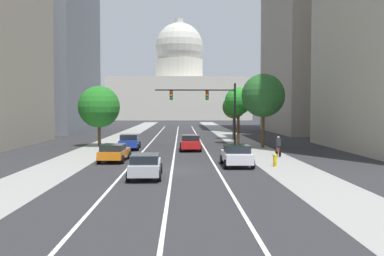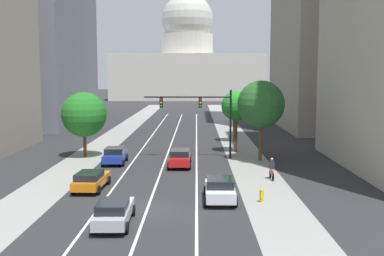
{
  "view_description": "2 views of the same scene",
  "coord_description": "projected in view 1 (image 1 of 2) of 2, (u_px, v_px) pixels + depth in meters",
  "views": [
    {
      "loc": [
        0.6,
        -28.81,
        4.09
      ],
      "look_at": [
        1.72,
        15.75,
        2.09
      ],
      "focal_mm": 41.15,
      "sensor_mm": 36.0,
      "label": 1
    },
    {
      "loc": [
        3.0,
        -27.86,
        8.17
      ],
      "look_at": [
        2.6,
        13.85,
        3.44
      ],
      "focal_mm": 43.96,
      "sensor_mm": 36.0,
      "label": 2
    }
  ],
  "objects": [
    {
      "name": "car_red",
      "position": [
        190.0,
        142.0,
        42.5
      ],
      "size": [
        2.04,
        4.56,
        1.52
      ],
      "rotation": [
        0.0,
        0.0,
        1.57
      ],
      "color": "red",
      "rests_on": "ground"
    },
    {
      "name": "lane_stripe_center",
      "position": [
        176.0,
        142.0,
        53.9
      ],
      "size": [
        0.16,
        90.0,
        0.01
      ],
      "primitive_type": "cube",
      "color": "white",
      "rests_on": "ground"
    },
    {
      "name": "street_tree_far_right",
      "position": [
        234.0,
        107.0,
        58.48
      ],
      "size": [
        3.07,
        3.07,
        5.8
      ],
      "color": "#51381E",
      "rests_on": "ground"
    },
    {
      "name": "car_orange",
      "position": [
        114.0,
        152.0,
        33.71
      ],
      "size": [
        2.12,
        4.61,
        1.36
      ],
      "rotation": [
        0.0,
        0.0,
        1.53
      ],
      "color": "orange",
      "rests_on": "ground"
    },
    {
      "name": "street_tree_near_right",
      "position": [
        238.0,
        101.0,
        50.42
      ],
      "size": [
        3.14,
        3.14,
        6.49
      ],
      "color": "#51381E",
      "rests_on": "ground"
    },
    {
      "name": "ground_plane",
      "position": [
        177.0,
        134.0,
        68.88
      ],
      "size": [
        400.0,
        400.0,
        0.0
      ],
      "primitive_type": "plane",
      "color": "#2B2B2D"
    },
    {
      "name": "car_silver",
      "position": [
        145.0,
        165.0,
        25.86
      ],
      "size": [
        2.02,
        4.7,
        1.43
      ],
      "rotation": [
        0.0,
        0.0,
        1.59
      ],
      "color": "#B2B5BA",
      "rests_on": "ground"
    },
    {
      "name": "traffic_signal_mast",
      "position": [
        210.0,
        102.0,
        46.56
      ],
      "size": [
        8.55,
        0.39,
        6.74
      ],
      "color": "black",
      "rests_on": "ground"
    },
    {
      "name": "lane_stripe_left",
      "position": [
        152.0,
        142.0,
        53.83
      ],
      "size": [
        0.16,
        90.0,
        0.01
      ],
      "primitive_type": "cube",
      "color": "white",
      "rests_on": "ground"
    },
    {
      "name": "capitol_building",
      "position": [
        179.0,
        86.0,
        159.51
      ],
      "size": [
        49.41,
        25.06,
        36.24
      ],
      "color": "beige",
      "rests_on": "ground"
    },
    {
      "name": "car_blue",
      "position": [
        129.0,
        141.0,
        43.61
      ],
      "size": [
        2.16,
        4.26,
        1.52
      ],
      "rotation": [
        0.0,
        0.0,
        1.6
      ],
      "color": "#1E389E",
      "rests_on": "ground"
    },
    {
      "name": "car_white",
      "position": [
        237.0,
        155.0,
        30.97
      ],
      "size": [
        2.08,
        4.34,
        1.52
      ],
      "rotation": [
        0.0,
        0.0,
        1.57
      ],
      "color": "silver",
      "rests_on": "ground"
    },
    {
      "name": "lane_stripe_right",
      "position": [
        201.0,
        141.0,
        53.98
      ],
      "size": [
        0.16,
        90.0,
        0.01
      ],
      "primitive_type": "cube",
      "color": "white",
      "rests_on": "ground"
    },
    {
      "name": "fire_hydrant",
      "position": [
        275.0,
        160.0,
        30.77
      ],
      "size": [
        0.26,
        0.35,
        0.91
      ],
      "color": "yellow",
      "rests_on": "ground"
    },
    {
      "name": "street_tree_mid_left",
      "position": [
        99.0,
        107.0,
        47.01
      ],
      "size": [
        4.47,
        4.47,
        6.49
      ],
      "color": "#51381E",
      "rests_on": "ground"
    },
    {
      "name": "street_tree_mid_right",
      "position": [
        263.0,
        96.0,
        45.41
      ],
      "size": [
        4.48,
        4.48,
        7.66
      ],
      "color": "#51381E",
      "rests_on": "ground"
    },
    {
      "name": "sidewalk_right",
      "position": [
        231.0,
        136.0,
        64.09
      ],
      "size": [
        3.82,
        130.0,
        0.01
      ],
      "primitive_type": "cube",
      "color": "gray",
      "rests_on": "ground"
    },
    {
      "name": "cyclist",
      "position": [
        278.0,
        146.0,
        37.47
      ],
      "size": [
        0.37,
        1.7,
        1.72
      ],
      "rotation": [
        0.0,
        0.0,
        1.61
      ],
      "color": "black",
      "rests_on": "ground"
    },
    {
      "name": "sidewalk_left",
      "position": [
        122.0,
        136.0,
        63.69
      ],
      "size": [
        3.82,
        130.0,
        0.01
      ],
      "primitive_type": "cube",
      "color": "gray",
      "rests_on": "ground"
    },
    {
      "name": "office_tower_far_left",
      "position": [
        32.0,
        3.0,
        77.09
      ],
      "size": [
        19.55,
        27.78,
        45.06
      ],
      "color": "gray",
      "rests_on": "ground"
    }
  ]
}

